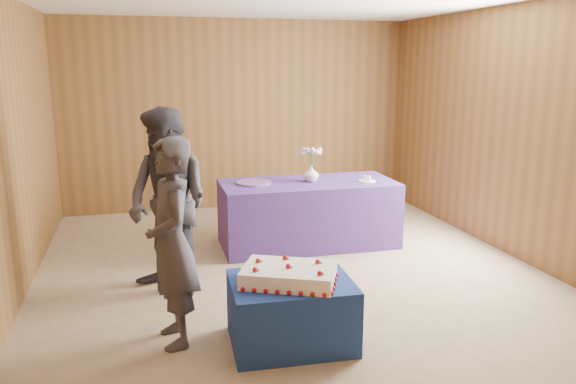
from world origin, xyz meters
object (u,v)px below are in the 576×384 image
object	(u,v)px
guest_right	(168,203)
guest_left	(172,243)
serving_table	(308,213)
sheet_cake	(289,275)
cake_table	(291,312)
vase	(311,174)

from	to	relation	value
guest_right	guest_left	bearing A→B (deg)	-44.05
serving_table	guest_right	distance (m)	2.00
serving_table	guest_right	xyz separation A→B (m)	(-1.63, -1.05, 0.48)
sheet_cake	guest_left	xyz separation A→B (m)	(-0.82, 0.28, 0.22)
cake_table	guest_left	distance (m)	1.03
vase	guest_left	distance (m)	2.64
serving_table	guest_right	size ratio (longest dim) A/B	1.17
cake_table	guest_left	bearing A→B (deg)	166.77
guest_left	guest_right	xyz separation A→B (m)	(0.03, 0.96, 0.07)
serving_table	guest_left	world-z (taller)	guest_left
vase	guest_left	bearing A→B (deg)	-130.11
cake_table	vase	bearing A→B (deg)	72.45
sheet_cake	guest_left	distance (m)	0.89
guest_left	guest_right	bearing A→B (deg)	170.71
cake_table	guest_left	world-z (taller)	guest_left
cake_table	serving_table	world-z (taller)	serving_table
cake_table	guest_right	world-z (taller)	guest_right
serving_table	guest_left	distance (m)	2.64
vase	guest_left	size ratio (longest dim) A/B	0.12
cake_table	serving_table	distance (m)	2.40
serving_table	sheet_cake	xyz separation A→B (m)	(-0.85, -2.28, 0.19)
guest_left	guest_right	distance (m)	0.96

